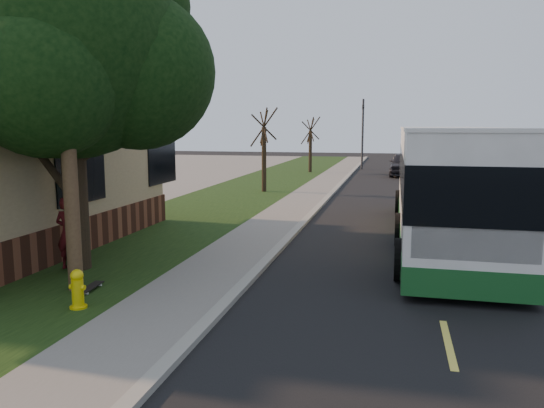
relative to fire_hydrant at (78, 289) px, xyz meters
The scene contains 16 objects.
ground 2.64m from the fire_hydrant, ahead, with size 120.00×120.00×0.00m, color black.
road 11.99m from the fire_hydrant, 56.58° to the left, with size 8.00×80.00×0.01m, color black.
curb 10.34m from the fire_hydrant, 75.43° to the left, with size 0.25×80.00×0.12m, color gray.
sidewalk 10.13m from the fire_hydrant, 80.91° to the left, with size 2.00×80.00×0.08m, color slate.
grass_verge 10.19m from the fire_hydrant, 100.76° to the left, with size 5.00×80.00×0.07m, color black.
fire_hydrant is the anchor object (origin of this frame).
utility_pole 4.37m from the fire_hydrant, 125.38° to the left, with size 2.86×3.21×9.07m.
leafy_tree 5.65m from the fire_hydrant, 120.67° to the left, with size 6.30×6.00×7.80m.
bare_tree_near 18.10m from the fire_hydrant, 92.86° to the left, with size 1.38×1.21×4.31m.
bare_tree_far 30.04m from the fire_hydrant, 90.76° to the left, with size 1.38×1.21×4.03m.
traffic_signal 34.25m from the fire_hydrant, 84.79° to the left, with size 0.18×0.22×5.50m.
transit_bus 10.84m from the fire_hydrant, 48.10° to the left, with size 2.90×12.55×3.39m.
skateboarder 3.02m from the fire_hydrant, 126.53° to the left, with size 0.64×0.42×1.74m, color #480E11.
skateboard_main 1.13m from the fire_hydrant, 110.29° to the left, with size 0.28×0.85×0.08m.
dumpster 8.96m from the fire_hydrant, 125.28° to the left, with size 1.42×1.16×1.19m.
distant_car 29.93m from the fire_hydrant, 77.90° to the left, with size 1.92×4.78×1.63m, color black.
Camera 1 is at (3.08, -8.44, 3.44)m, focal length 35.00 mm.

